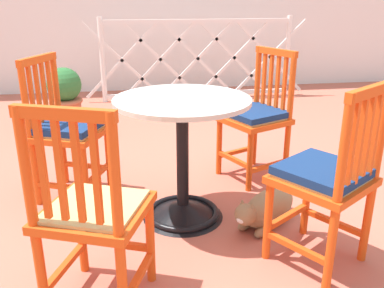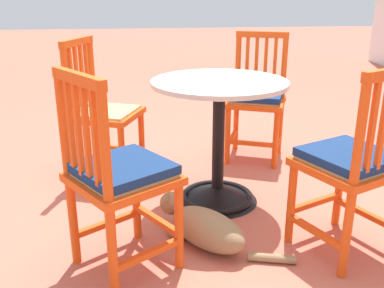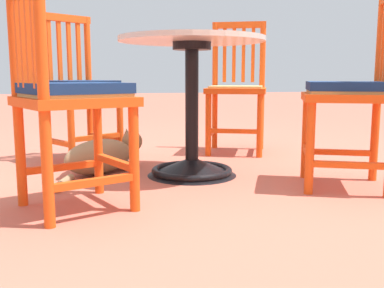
{
  "view_description": "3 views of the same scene",
  "coord_description": "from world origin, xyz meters",
  "px_view_note": "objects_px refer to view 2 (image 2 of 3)",
  "views": [
    {
      "loc": [
        -0.33,
        -2.28,
        1.26
      ],
      "look_at": [
        0.03,
        -0.11,
        0.47
      ],
      "focal_mm": 39.01,
      "sensor_mm": 36.0,
      "label": 1
    },
    {
      "loc": [
        2.33,
        -0.53,
        1.21
      ],
      "look_at": [
        -0.19,
        -0.22,
        0.31
      ],
      "focal_mm": 41.21,
      "sensor_mm": 36.0,
      "label": 2
    },
    {
      "loc": [
        0.46,
        2.23,
        0.53
      ],
      "look_at": [
        -0.03,
        -0.13,
        0.16
      ],
      "focal_mm": 41.75,
      "sensor_mm": 36.0,
      "label": 3
    }
  ],
  "objects_px": {
    "orange_chair_tucked_in": "(352,165)",
    "orange_chair_facing_out": "(119,177)",
    "orange_chair_by_planter": "(257,99)",
    "cafe_table": "(218,156)",
    "orange_chair_at_corner": "(102,114)",
    "tabby_cat": "(202,226)"
  },
  "relations": [
    {
      "from": "orange_chair_at_corner",
      "to": "tabby_cat",
      "type": "distance_m",
      "value": 1.11
    },
    {
      "from": "cafe_table",
      "to": "orange_chair_at_corner",
      "type": "xyz_separation_m",
      "value": [
        -0.46,
        -0.68,
        0.15
      ]
    },
    {
      "from": "orange_chair_tucked_in",
      "to": "tabby_cat",
      "type": "bearing_deg",
      "value": -101.63
    },
    {
      "from": "cafe_table",
      "to": "orange_chair_at_corner",
      "type": "bearing_deg",
      "value": -124.02
    },
    {
      "from": "orange_chair_tucked_in",
      "to": "orange_chair_facing_out",
      "type": "xyz_separation_m",
      "value": [
        0.01,
        -1.05,
        0.0
      ]
    },
    {
      "from": "orange_chair_tucked_in",
      "to": "orange_chair_by_planter",
      "type": "distance_m",
      "value": 1.28
    },
    {
      "from": "cafe_table",
      "to": "orange_chair_at_corner",
      "type": "relative_size",
      "value": 0.83
    },
    {
      "from": "cafe_table",
      "to": "tabby_cat",
      "type": "relative_size",
      "value": 1.25
    },
    {
      "from": "orange_chair_by_planter",
      "to": "orange_chair_facing_out",
      "type": "height_order",
      "value": "same"
    },
    {
      "from": "orange_chair_tucked_in",
      "to": "orange_chair_facing_out",
      "type": "relative_size",
      "value": 1.0
    },
    {
      "from": "cafe_table",
      "to": "orange_chair_tucked_in",
      "type": "relative_size",
      "value": 0.83
    },
    {
      "from": "cafe_table",
      "to": "tabby_cat",
      "type": "xyz_separation_m",
      "value": [
        0.46,
        -0.16,
        -0.19
      ]
    },
    {
      "from": "orange_chair_at_corner",
      "to": "orange_chair_facing_out",
      "type": "bearing_deg",
      "value": 7.41
    },
    {
      "from": "tabby_cat",
      "to": "orange_chair_tucked_in",
      "type": "bearing_deg",
      "value": 78.37
    },
    {
      "from": "orange_chair_by_planter",
      "to": "orange_chair_at_corner",
      "type": "relative_size",
      "value": 1.0
    },
    {
      "from": "orange_chair_tucked_in",
      "to": "orange_chair_by_planter",
      "type": "height_order",
      "value": "same"
    },
    {
      "from": "tabby_cat",
      "to": "orange_chair_at_corner",
      "type": "bearing_deg",
      "value": -150.42
    },
    {
      "from": "orange_chair_by_planter",
      "to": "cafe_table",
      "type": "bearing_deg",
      "value": -30.78
    },
    {
      "from": "cafe_table",
      "to": "orange_chair_at_corner",
      "type": "distance_m",
      "value": 0.84
    },
    {
      "from": "orange_chair_tucked_in",
      "to": "cafe_table",
      "type": "bearing_deg",
      "value": -139.47
    },
    {
      "from": "orange_chair_facing_out",
      "to": "tabby_cat",
      "type": "distance_m",
      "value": 0.54
    },
    {
      "from": "orange_chair_tucked_in",
      "to": "orange_chair_at_corner",
      "type": "height_order",
      "value": "same"
    }
  ]
}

